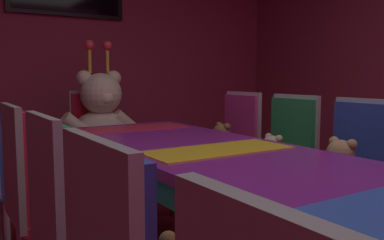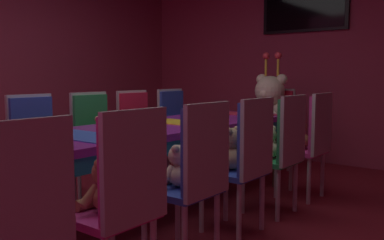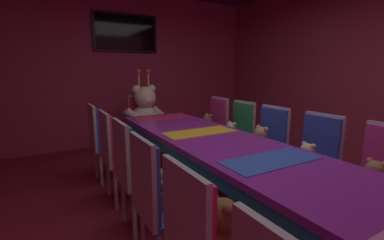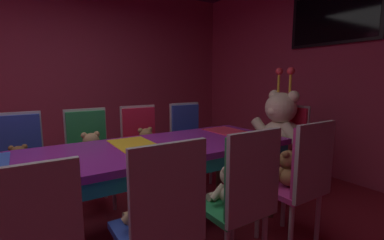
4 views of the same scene
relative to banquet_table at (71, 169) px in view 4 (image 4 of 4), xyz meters
name	(u,v)px [view 4 (image 4 of 4)]	position (x,y,z in m)	size (l,w,h in m)	color
wall_back	(334,70)	(0.00, 3.20, 0.74)	(5.20, 0.12, 2.80)	#99334C
wall_left	(38,71)	(-2.60, 0.00, 0.74)	(0.12, 6.40, 2.80)	#99334C
banquet_table	(71,169)	(0.00, 0.00, 0.00)	(0.90, 3.63, 0.75)	purple
chair_left_2	(19,156)	(-0.85, -0.31, -0.06)	(0.42, 0.41, 0.98)	#2D47B2
teddy_left_2	(19,162)	(-0.71, -0.31, -0.09)	(0.21, 0.28, 0.26)	brown
chair_left_3	(88,147)	(-0.83, 0.29, -0.06)	(0.42, 0.41, 0.98)	#268C4C
teddy_left_3	(92,151)	(-0.68, 0.29, -0.06)	(0.26, 0.33, 0.32)	tan
chair_left_4	(141,140)	(-0.84, 0.86, -0.06)	(0.42, 0.41, 0.98)	red
teddy_left_4	(146,143)	(-0.69, 0.86, -0.07)	(0.25, 0.32, 0.30)	#9E7247
chair_left_5	(188,134)	(-0.85, 1.49, -0.06)	(0.42, 0.41, 0.98)	#2D47B2
chair_right_3	(163,214)	(0.82, 0.31, -0.06)	(0.42, 0.41, 0.98)	#2D47B2
teddy_right_3	(151,204)	(0.68, 0.31, -0.06)	(0.26, 0.33, 0.31)	tan
chair_right_4	(244,191)	(0.83, 0.86, -0.06)	(0.42, 0.41, 0.98)	#268C4C
teddy_right_4	(229,187)	(0.69, 0.86, -0.08)	(0.22, 0.28, 0.27)	beige
chair_right_5	(304,174)	(0.84, 1.44, -0.06)	(0.42, 0.41, 0.98)	#CC338C
teddy_right_5	(287,170)	(0.70, 1.44, -0.08)	(0.24, 0.31, 0.29)	olive
throne_chair	(288,138)	(0.00, 2.36, -0.06)	(0.41, 0.42, 0.98)	red
king_teddy_bear	(279,126)	(0.00, 2.19, 0.10)	(0.74, 0.57, 0.95)	beige
wall_tv	(334,17)	(0.00, 3.11, 1.39)	(1.17, 0.06, 0.68)	black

